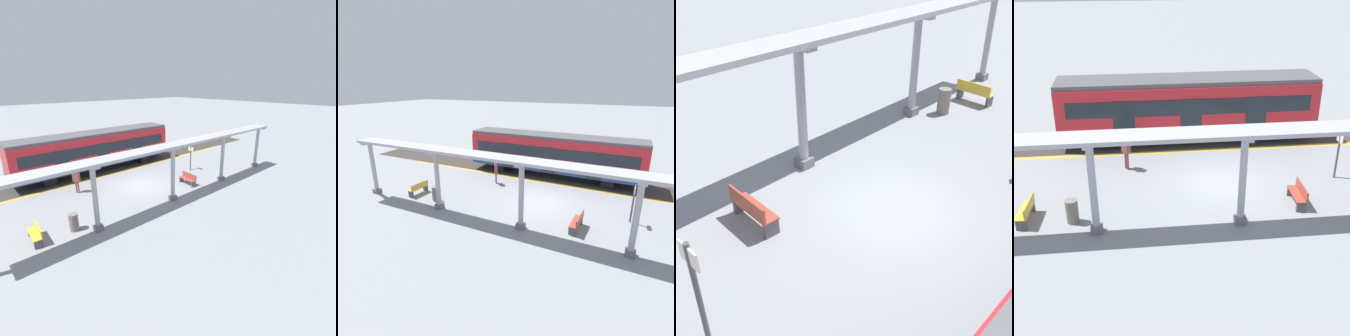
{
  "view_description": "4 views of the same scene",
  "coord_description": "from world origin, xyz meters",
  "views": [
    {
      "loc": [
        14.49,
        -10.26,
        7.49
      ],
      "look_at": [
        1.78,
        1.18,
        1.59
      ],
      "focal_mm": 26.51,
      "sensor_mm": 36.0,
      "label": 1
    },
    {
      "loc": [
        14.83,
        4.77,
        7.4
      ],
      "look_at": [
        -0.64,
        -2.72,
        1.8
      ],
      "focal_mm": 27.85,
      "sensor_mm": 36.0,
      "label": 2
    },
    {
      "loc": [
        -5.07,
        7.32,
        6.49
      ],
      "look_at": [
        1.19,
        0.74,
        1.11
      ],
      "focal_mm": 45.24,
      "sensor_mm": 36.0,
      "label": 3
    },
    {
      "loc": [
        17.65,
        -3.79,
        9.41
      ],
      "look_at": [
        0.87,
        -1.84,
        1.24
      ],
      "focal_mm": 47.53,
      "sensor_mm": 36.0,
      "label": 4
    }
  ],
  "objects": [
    {
      "name": "ground_plane",
      "position": [
        0.0,
        0.0,
        0.0
      ],
      "size": [
        176.0,
        176.0,
        0.0
      ],
      "primitive_type": "plane",
      "color": "gray"
    },
    {
      "name": "tactile_edge_strip",
      "position": [
        -3.69,
        0.0,
        0.0
      ],
      "size": [
        0.38,
        27.77,
        0.01
      ],
      "primitive_type": "cube",
      "color": "gold",
      "rests_on": "ground"
    },
    {
      "name": "trackbed",
      "position": [
        -5.48,
        0.0,
        0.0
      ],
      "size": [
        3.2,
        39.77,
        0.01
      ],
      "primitive_type": "cube",
      "color": "#38332D",
      "rests_on": "ground"
    },
    {
      "name": "train_near_carriage",
      "position": [
        -5.48,
        -0.77,
        1.83
      ],
      "size": [
        2.65,
        13.95,
        3.48
      ],
      "color": "red",
      "rests_on": "ground"
    },
    {
      "name": "canopy_pillar_nearest",
      "position": [
        3.43,
        -10.93,
        1.87
      ],
      "size": [
        1.1,
        0.44,
        3.69
      ],
      "color": "slate",
      "rests_on": "ground"
    },
    {
      "name": "canopy_pillar_second",
      "position": [
        3.43,
        -5.34,
        1.87
      ],
      "size": [
        1.1,
        0.44,
        3.69
      ],
      "color": "slate",
      "rests_on": "ground"
    },
    {
      "name": "canopy_pillar_third",
      "position": [
        3.43,
        0.12,
        1.87
      ],
      "size": [
        1.1,
        0.44,
        3.69
      ],
      "color": "slate",
      "rests_on": "ground"
    },
    {
      "name": "canopy_pillar_fourth",
      "position": [
        3.43,
        5.47,
        1.87
      ],
      "size": [
        1.1,
        0.44,
        3.69
      ],
      "color": "slate",
      "rests_on": "ground"
    },
    {
      "name": "canopy_beam",
      "position": [
        3.43,
        -0.12,
        3.77
      ],
      "size": [
        1.2,
        22.43,
        0.16
      ],
      "primitive_type": "cube",
      "color": "#A8AAB2",
      "rests_on": "canopy_pillar_nearest"
    },
    {
      "name": "bench_near_end",
      "position": [
        2.24,
        2.87,
        0.44
      ],
      "size": [
        1.52,
        0.52,
        0.86
      ],
      "color": "#9E4131",
      "rests_on": "ground"
    },
    {
      "name": "bench_mid_platform",
      "position": [
        2.3,
        -8.06,
        0.44
      ],
      "size": [
        1.52,
        0.52,
        0.86
      ],
      "color": "gold",
      "rests_on": "ground"
    },
    {
      "name": "trash_bin",
      "position": [
        2.62,
        -6.29,
        0.49
      ],
      "size": [
        0.48,
        0.48,
        0.97
      ],
      "primitive_type": "cylinder",
      "color": "slate",
      "rests_on": "ground"
    },
    {
      "name": "platform_info_sign",
      "position": [
        0.13,
        5.39,
        1.33
      ],
      "size": [
        0.56,
        0.1,
        2.2
      ],
      "color": "#4C4C51",
      "rests_on": "ground"
    },
    {
      "name": "passenger_waiting_near_edge",
      "position": [
        -1.91,
        -4.19,
        1.09
      ],
      "size": [
        0.55,
        0.46,
        1.74
      ],
      "color": "brown",
      "rests_on": "ground"
    }
  ]
}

